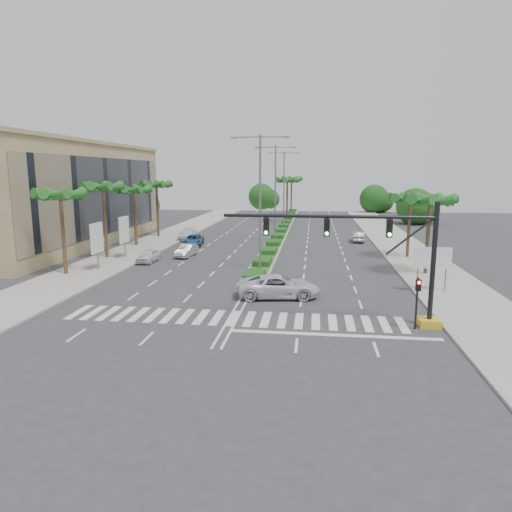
{
  "coord_description": "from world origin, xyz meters",
  "views": [
    {
      "loc": [
        4.73,
        -26.29,
        8.76
      ],
      "look_at": [
        0.78,
        4.91,
        3.0
      ],
      "focal_mm": 32.0,
      "sensor_mm": 36.0,
      "label": 1
    }
  ],
  "objects_px": {
    "car_parked_a": "(149,256)",
    "car_crossing": "(279,286)",
    "car_parked_b": "(187,251)",
    "car_right": "(358,237)",
    "car_parked_c": "(194,240)",
    "car_parked_d": "(188,234)"
  },
  "relations": [
    {
      "from": "car_parked_b",
      "to": "car_crossing",
      "type": "height_order",
      "value": "car_crossing"
    },
    {
      "from": "car_parked_b",
      "to": "car_crossing",
      "type": "bearing_deg",
      "value": -48.1
    },
    {
      "from": "car_parked_a",
      "to": "car_parked_b",
      "type": "distance_m",
      "value": 4.5
    },
    {
      "from": "car_parked_a",
      "to": "car_right",
      "type": "bearing_deg",
      "value": 38.68
    },
    {
      "from": "car_parked_b",
      "to": "car_crossing",
      "type": "xyz_separation_m",
      "value": [
        10.9,
        -14.79,
        0.16
      ]
    },
    {
      "from": "car_parked_b",
      "to": "car_parked_c",
      "type": "bearing_deg",
      "value": 104.65
    },
    {
      "from": "car_parked_b",
      "to": "car_parked_a",
      "type": "bearing_deg",
      "value": -124.97
    },
    {
      "from": "car_parked_a",
      "to": "car_parked_d",
      "type": "height_order",
      "value": "car_parked_d"
    },
    {
      "from": "car_parked_c",
      "to": "car_right",
      "type": "distance_m",
      "value": 21.01
    },
    {
      "from": "car_parked_d",
      "to": "car_parked_c",
      "type": "bearing_deg",
      "value": -68.95
    },
    {
      "from": "car_crossing",
      "to": "car_right",
      "type": "relative_size",
      "value": 1.44
    },
    {
      "from": "car_parked_d",
      "to": "car_crossing",
      "type": "bearing_deg",
      "value": -65.18
    },
    {
      "from": "car_parked_d",
      "to": "car_crossing",
      "type": "xyz_separation_m",
      "value": [
        14.17,
        -26.92,
        0.11
      ]
    },
    {
      "from": "car_right",
      "to": "car_parked_c",
      "type": "bearing_deg",
      "value": 19.54
    },
    {
      "from": "car_parked_a",
      "to": "car_crossing",
      "type": "distance_m",
      "value": 17.9
    },
    {
      "from": "car_parked_a",
      "to": "car_crossing",
      "type": "xyz_separation_m",
      "value": [
        13.82,
        -11.37,
        0.17
      ]
    },
    {
      "from": "car_parked_c",
      "to": "car_parked_d",
      "type": "relative_size",
      "value": 0.98
    },
    {
      "from": "car_parked_c",
      "to": "car_right",
      "type": "xyz_separation_m",
      "value": [
        20.25,
        5.59,
        0.01
      ]
    },
    {
      "from": "car_parked_b",
      "to": "car_parked_d",
      "type": "distance_m",
      "value": 12.56
    },
    {
      "from": "car_parked_c",
      "to": "car_parked_d",
      "type": "height_order",
      "value": "car_parked_d"
    },
    {
      "from": "car_parked_d",
      "to": "car_right",
      "type": "relative_size",
      "value": 1.19
    },
    {
      "from": "car_parked_c",
      "to": "car_crossing",
      "type": "relative_size",
      "value": 0.8
    }
  ]
}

